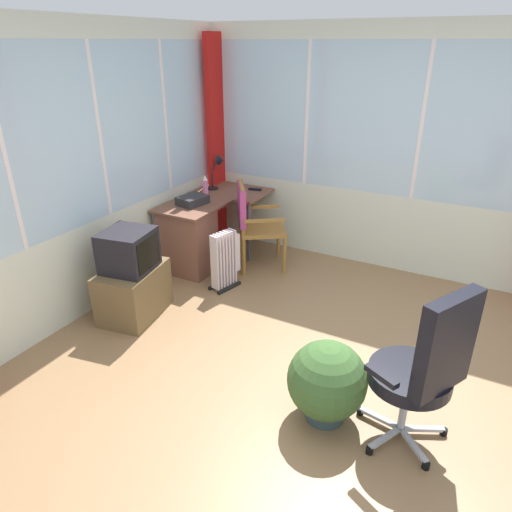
% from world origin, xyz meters
% --- Properties ---
extents(ground, '(5.56, 5.78, 0.06)m').
position_xyz_m(ground, '(0.00, 0.00, -0.03)').
color(ground, '#916D48').
extents(north_window_panel, '(4.56, 0.07, 2.50)m').
position_xyz_m(north_window_panel, '(0.00, 2.42, 1.25)').
color(north_window_panel, silver).
rests_on(north_window_panel, ground).
extents(east_window_panel, '(0.07, 4.78, 2.50)m').
position_xyz_m(east_window_panel, '(2.31, 0.00, 1.25)').
color(east_window_panel, silver).
rests_on(east_window_panel, ground).
extents(curtain_corner, '(0.34, 0.08, 2.40)m').
position_xyz_m(curtain_corner, '(2.18, 2.29, 1.20)').
color(curtain_corner, red).
rests_on(curtain_corner, ground).
extents(desk, '(1.32, 0.81, 0.72)m').
position_xyz_m(desk, '(1.23, 2.06, 0.39)').
color(desk, brown).
rests_on(desk, ground).
extents(desk_lamp, '(0.23, 0.20, 0.39)m').
position_xyz_m(desk_lamp, '(1.97, 2.14, 0.98)').
color(desk_lamp, black).
rests_on(desk_lamp, desk).
extents(tv_remote, '(0.07, 0.16, 0.02)m').
position_xyz_m(tv_remote, '(2.09, 1.73, 0.73)').
color(tv_remote, black).
rests_on(tv_remote, desk).
extents(spray_bottle, '(0.06, 0.06, 0.22)m').
position_xyz_m(spray_bottle, '(1.70, 2.16, 0.82)').
color(spray_bottle, pink).
rests_on(spray_bottle, desk).
extents(paper_tray, '(0.34, 0.28, 0.09)m').
position_xyz_m(paper_tray, '(1.32, 2.07, 0.77)').
color(paper_tray, '#2A2A2D').
rests_on(paper_tray, desk).
extents(wooden_armchair, '(0.67, 0.67, 0.96)m').
position_xyz_m(wooden_armchair, '(1.59, 1.52, 0.60)').
color(wooden_armchair, olive).
rests_on(wooden_armchair, ground).
extents(office_chair, '(0.62, 0.60, 1.11)m').
position_xyz_m(office_chair, '(-0.15, -0.60, 0.61)').
color(office_chair, '#B7B7BF').
rests_on(office_chair, ground).
extents(tv_on_stand, '(0.70, 0.54, 0.83)m').
position_xyz_m(tv_on_stand, '(0.20, 1.97, 0.37)').
color(tv_on_stand, brown).
rests_on(tv_on_stand, ground).
extents(space_heater, '(0.37, 0.24, 0.61)m').
position_xyz_m(space_heater, '(1.05, 1.51, 0.31)').
color(space_heater, silver).
rests_on(space_heater, ground).
extents(potted_plant, '(0.52, 0.52, 0.57)m').
position_xyz_m(potted_plant, '(-0.20, -0.03, 0.30)').
color(potted_plant, '#33494B').
rests_on(potted_plant, ground).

